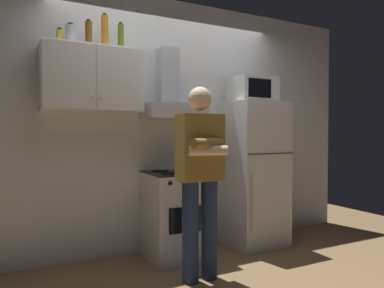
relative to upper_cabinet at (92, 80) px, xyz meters
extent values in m
plane|color=olive|center=(0.85, -0.37, -1.75)|extent=(7.00, 7.00, 0.00)
cube|color=white|center=(0.85, 0.23, -0.40)|extent=(4.80, 0.10, 2.70)
cube|color=white|center=(0.00, 0.01, 0.00)|extent=(0.90, 0.34, 0.60)
cube|color=white|center=(-0.22, -0.17, 0.00)|extent=(0.43, 0.01, 0.58)
cube|color=white|center=(0.22, -0.17, 0.00)|extent=(0.43, 0.01, 0.58)
sphere|color=#B2B2B7|center=(-0.04, -0.18, -0.18)|extent=(0.02, 0.02, 0.02)
sphere|color=#B2B2B7|center=(0.04, -0.18, -0.18)|extent=(0.02, 0.02, 0.02)
cube|color=white|center=(0.80, -0.12, -1.32)|extent=(0.60, 0.60, 0.85)
cube|color=black|center=(0.80, -0.12, -0.89)|extent=(0.59, 0.59, 0.01)
cube|color=black|center=(0.80, -0.43, -1.30)|extent=(0.42, 0.01, 0.24)
cylinder|color=black|center=(0.67, -0.24, -0.88)|extent=(0.16, 0.16, 0.01)
cylinder|color=black|center=(0.93, -0.24, -0.88)|extent=(0.16, 0.16, 0.01)
cylinder|color=black|center=(0.67, 0.00, -0.88)|extent=(0.16, 0.16, 0.01)
cylinder|color=black|center=(0.93, 0.00, -0.88)|extent=(0.16, 0.16, 0.01)
cylinder|color=black|center=(0.60, -0.44, -0.95)|extent=(0.04, 0.02, 0.04)
cylinder|color=black|center=(0.73, -0.44, -0.95)|extent=(0.04, 0.02, 0.04)
cylinder|color=black|center=(0.87, -0.44, -0.95)|extent=(0.04, 0.02, 0.04)
cylinder|color=black|center=(1.00, -0.44, -0.95)|extent=(0.04, 0.02, 0.04)
cube|color=#B7BABF|center=(0.80, -0.04, -0.27)|extent=(0.60, 0.44, 0.15)
cube|color=#B7BABF|center=(0.80, 0.10, 0.10)|extent=(0.20, 0.16, 0.60)
cube|color=silver|center=(1.75, -0.12, -0.95)|extent=(0.60, 0.60, 1.60)
cube|color=#4C4C4C|center=(1.75, -0.43, -0.71)|extent=(0.59, 0.01, 0.01)
cylinder|color=silver|center=(1.50, -0.44, -1.19)|extent=(0.02, 0.02, 0.60)
cube|color=silver|center=(1.75, -0.10, -0.01)|extent=(0.48, 0.36, 0.28)
cube|color=black|center=(1.71, -0.29, -0.01)|extent=(0.30, 0.01, 0.20)
cylinder|color=navy|center=(0.66, -0.72, -1.32)|extent=(0.14, 0.14, 0.85)
cylinder|color=navy|center=(0.84, -0.72, -1.32)|extent=(0.14, 0.14, 0.85)
cube|color=olive|center=(0.75, -0.72, -0.62)|extent=(0.38, 0.20, 0.56)
cylinder|color=olive|center=(0.75, -0.86, -0.58)|extent=(0.33, 0.17, 0.08)
cylinder|color=beige|center=(0.75, -0.86, -0.64)|extent=(0.33, 0.17, 0.08)
sphere|color=beige|center=(0.75, -0.72, -0.21)|extent=(0.20, 0.20, 0.20)
cylinder|color=#B7721E|center=(0.12, 0.02, 0.46)|extent=(0.07, 0.07, 0.31)
cylinder|color=black|center=(0.12, 0.02, 0.62)|extent=(0.04, 0.04, 0.02)
cylinder|color=gold|center=(-0.28, 0.04, 0.36)|extent=(0.06, 0.06, 0.13)
cylinder|color=black|center=(-0.28, 0.04, 0.44)|extent=(0.03, 0.03, 0.02)
cylinder|color=#B2B5BA|center=(-0.19, 0.01, 0.39)|extent=(0.09, 0.09, 0.18)
cylinder|color=black|center=(-0.19, 0.01, 0.49)|extent=(0.05, 0.05, 0.02)
cylinder|color=brown|center=(-0.03, -0.01, 0.41)|extent=(0.06, 0.06, 0.23)
cylinder|color=black|center=(-0.03, -0.01, 0.54)|extent=(0.03, 0.03, 0.02)
cylinder|color=#4C6B19|center=(0.27, 0.01, 0.42)|extent=(0.06, 0.06, 0.25)
cylinder|color=black|center=(0.27, 0.01, 0.56)|extent=(0.03, 0.03, 0.02)
camera|label=1|loc=(-0.62, -3.32, -0.52)|focal=32.58mm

